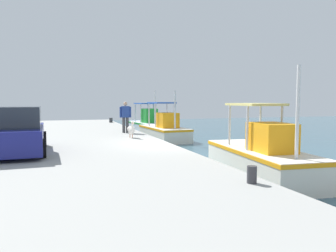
{
  "coord_description": "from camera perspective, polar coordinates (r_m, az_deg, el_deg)",
  "views": [
    {
      "loc": [
        12.79,
        -4.31,
        2.56
      ],
      "look_at": [
        -5.49,
        1.74,
        1.06
      ],
      "focal_mm": 34.77,
      "sensor_mm": 36.0,
      "label": 1
    }
  ],
  "objects": [
    {
      "name": "fishing_boat_nearest",
      "position": [
        26.95,
        -3.75,
        0.35
      ],
      "size": [
        5.26,
        2.21,
        3.35
      ],
      "color": "white",
      "rests_on": "ground"
    },
    {
      "name": "parked_car",
      "position": [
        12.01,
        -25.1,
        -0.98
      ],
      "size": [
        4.16,
        1.99,
        1.57
      ],
      "color": "black",
      "rests_on": "quay_pier"
    },
    {
      "name": "quay_pier",
      "position": [
        12.99,
        -21.2,
        -5.44
      ],
      "size": [
        36.0,
        10.0,
        0.8
      ],
      "primitive_type": "cube",
      "color": "#9E9E99",
      "rests_on": "ground"
    },
    {
      "name": "pelican",
      "position": [
        15.59,
        -6.45,
        -0.6
      ],
      "size": [
        0.95,
        0.37,
        0.82
      ],
      "color": "tan",
      "rests_on": "quay_pier"
    },
    {
      "name": "fisherman_standing",
      "position": [
        18.08,
        -7.47,
        1.83
      ],
      "size": [
        0.27,
        0.64,
        1.71
      ],
      "color": "#3F3F42",
      "rests_on": "quay_pier"
    },
    {
      "name": "mooring_bollard_second",
      "position": [
        7.25,
        14.49,
        -8.24
      ],
      "size": [
        0.21,
        0.21,
        0.37
      ],
      "primitive_type": "cylinder",
      "color": "#333338",
      "rests_on": "quay_pier"
    },
    {
      "name": "mooring_bollard_nearest",
      "position": [
        26.74,
        -9.98,
        1.01
      ],
      "size": [
        0.27,
        0.27,
        0.38
      ],
      "primitive_type": "cylinder",
      "color": "#333338",
      "rests_on": "quay_pier"
    },
    {
      "name": "fishing_boat_second",
      "position": [
        21.21,
        -0.65,
        -0.75
      ],
      "size": [
        5.12,
        2.18,
        3.16
      ],
      "color": "silver",
      "rests_on": "ground"
    },
    {
      "name": "fishing_boat_third",
      "position": [
        11.36,
        16.09,
        -5.29
      ],
      "size": [
        5.38,
        2.27,
        3.53
      ],
      "color": "silver",
      "rests_on": "ground"
    }
  ]
}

